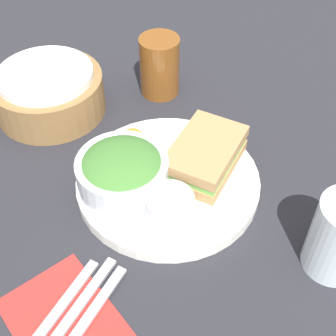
% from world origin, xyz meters
% --- Properties ---
extents(ground_plane, '(4.00, 4.00, 0.00)m').
position_xyz_m(ground_plane, '(0.00, 0.00, 0.00)').
color(ground_plane, '#232328').
extents(plate, '(0.27, 0.27, 0.02)m').
position_xyz_m(plate, '(0.00, 0.00, 0.01)').
color(plate, white).
rests_on(plate, ground_plane).
extents(sandwich, '(0.15, 0.13, 0.05)m').
position_xyz_m(sandwich, '(0.06, -0.02, 0.04)').
color(sandwich, '#A37A4C').
rests_on(sandwich, plate).
extents(salad_bowl, '(0.13, 0.13, 0.06)m').
position_xyz_m(salad_bowl, '(-0.06, 0.02, 0.05)').
color(salad_bowl, silver).
rests_on(salad_bowl, plate).
extents(dressing_cup, '(0.07, 0.07, 0.04)m').
position_xyz_m(dressing_cup, '(-0.04, -0.05, 0.04)').
color(dressing_cup, '#B7B7BC').
rests_on(dressing_cup, plate).
extents(orange_wedge, '(0.04, 0.04, 0.04)m').
position_xyz_m(orange_wedge, '(-0.01, 0.07, 0.04)').
color(orange_wedge, orange).
rests_on(orange_wedge, plate).
extents(drink_glass, '(0.07, 0.07, 0.11)m').
position_xyz_m(drink_glass, '(0.13, 0.19, 0.05)').
color(drink_glass, brown).
rests_on(drink_glass, ground_plane).
extents(bread_basket, '(0.19, 0.19, 0.08)m').
position_xyz_m(bread_basket, '(-0.05, 0.27, 0.04)').
color(bread_basket, olive).
rests_on(bread_basket, ground_plane).
extents(napkin, '(0.11, 0.16, 0.00)m').
position_xyz_m(napkin, '(-0.23, -0.10, 0.00)').
color(napkin, '#B22823').
rests_on(napkin, ground_plane).
extents(fork, '(0.17, 0.08, 0.01)m').
position_xyz_m(fork, '(-0.22, -0.11, 0.01)').
color(fork, '#B2B2B7').
rests_on(fork, napkin).
extents(knife, '(0.18, 0.09, 0.01)m').
position_xyz_m(knife, '(-0.23, -0.10, 0.01)').
color(knife, '#B2B2B7').
rests_on(knife, napkin).
extents(spoon, '(0.16, 0.08, 0.01)m').
position_xyz_m(spoon, '(-0.23, -0.08, 0.01)').
color(spoon, '#B2B2B7').
rests_on(spoon, napkin).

